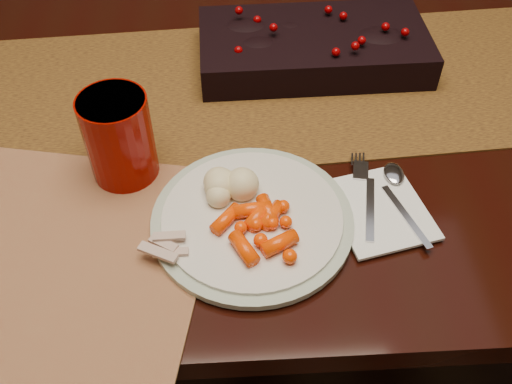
{
  "coord_description": "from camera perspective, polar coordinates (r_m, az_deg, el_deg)",
  "views": [
    {
      "loc": [
        -0.03,
        -0.78,
        1.34
      ],
      "look_at": [
        -0.01,
        -0.3,
        0.8
      ],
      "focal_mm": 40.0,
      "sensor_mm": 36.0,
      "label": 1
    }
  ],
  "objects": [
    {
      "name": "floor",
      "position": [
        1.55,
        -0.32,
        -11.81
      ],
      "size": [
        5.0,
        5.0,
        0.0
      ],
      "primitive_type": "plane",
      "color": "black",
      "rests_on": "ground"
    },
    {
      "name": "dining_table",
      "position": [
        1.24,
        -0.39,
        -3.03
      ],
      "size": [
        1.8,
        1.0,
        0.75
      ],
      "primitive_type": "cube",
      "color": "black",
      "rests_on": "floor"
    },
    {
      "name": "table_runner",
      "position": [
        0.96,
        -3.47,
        10.14
      ],
      "size": [
        1.88,
        0.5,
        0.0
      ],
      "primitive_type": "cube",
      "rotation": [
        0.0,
        0.0,
        0.06
      ],
      "color": "#362104",
      "rests_on": "dining_table"
    },
    {
      "name": "centerpiece",
      "position": [
        1.0,
        5.79,
        14.66
      ],
      "size": [
        0.39,
        0.21,
        0.08
      ],
      "primitive_type": null,
      "rotation": [
        0.0,
        0.0,
        0.02
      ],
      "color": "black",
      "rests_on": "table_runner"
    },
    {
      "name": "placemat_main",
      "position": [
        0.79,
        -22.54,
        -5.35
      ],
      "size": [
        0.53,
        0.43,
        0.0
      ],
      "primitive_type": "cube",
      "rotation": [
        0.0,
        0.0,
        -0.19
      ],
      "color": "brown",
      "rests_on": "dining_table"
    },
    {
      "name": "dinner_plate",
      "position": [
        0.75,
        -0.38,
        -2.71
      ],
      "size": [
        0.32,
        0.32,
        0.01
      ],
      "primitive_type": "cylinder",
      "rotation": [
        0.0,
        0.0,
        0.22
      ],
      "color": "silver",
      "rests_on": "placemat_main"
    },
    {
      "name": "baby_carrots",
      "position": [
        0.71,
        -0.21,
        -3.78
      ],
      "size": [
        0.12,
        0.11,
        0.02
      ],
      "primitive_type": null,
      "rotation": [
        0.0,
        0.0,
        -0.36
      ],
      "color": "#FF3E00",
      "rests_on": "dinner_plate"
    },
    {
      "name": "mashed_potatoes",
      "position": [
        0.75,
        -2.81,
        1.01
      ],
      "size": [
        0.09,
        0.08,
        0.05
      ],
      "primitive_type": null,
      "rotation": [
        0.0,
        0.0,
        -0.11
      ],
      "color": "#DDC479",
      "rests_on": "dinner_plate"
    },
    {
      "name": "turkey_shreds",
      "position": [
        0.71,
        -8.37,
        -5.29
      ],
      "size": [
        0.08,
        0.08,
        0.02
      ],
      "primitive_type": null,
      "rotation": [
        0.0,
        0.0,
        0.26
      ],
      "color": "#CBA294",
      "rests_on": "dinner_plate"
    },
    {
      "name": "napkin",
      "position": [
        0.78,
        12.22,
        -1.72
      ],
      "size": [
        0.15,
        0.16,
        0.0
      ],
      "primitive_type": "cube",
      "rotation": [
        0.0,
        0.0,
        0.23
      ],
      "color": "white",
      "rests_on": "placemat_main"
    },
    {
      "name": "fork",
      "position": [
        0.79,
        11.11,
        -0.64
      ],
      "size": [
        0.05,
        0.14,
        0.0
      ],
      "primitive_type": null,
      "rotation": [
        0.0,
        0.0,
        -0.19
      ],
      "color": "#9D9DB9",
      "rests_on": "napkin"
    },
    {
      "name": "spoon",
      "position": [
        0.79,
        14.4,
        -1.02
      ],
      "size": [
        0.07,
        0.14,
        0.0
      ],
      "primitive_type": null,
      "rotation": [
        0.0,
        0.0,
        0.32
      ],
      "color": "silver",
      "rests_on": "napkin"
    },
    {
      "name": "red_cup",
      "position": [
        0.79,
        -13.53,
        5.32
      ],
      "size": [
        0.11,
        0.11,
        0.13
      ],
      "primitive_type": "cylinder",
      "rotation": [
        0.0,
        0.0,
        0.26
      ],
      "color": "#7A0600",
      "rests_on": "placemat_main"
    }
  ]
}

